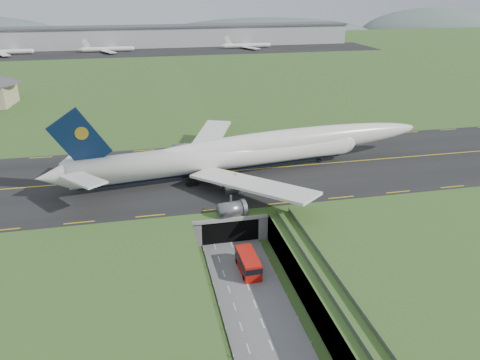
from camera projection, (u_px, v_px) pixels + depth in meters
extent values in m
plane|color=#385622|center=(239.00, 264.00, 90.72)|extent=(900.00, 900.00, 0.00)
cube|color=gray|center=(239.00, 250.00, 89.56)|extent=(800.00, 800.00, 6.00)
cube|color=slate|center=(247.00, 286.00, 83.92)|extent=(12.00, 75.00, 0.20)
cube|color=black|center=(211.00, 173.00, 118.11)|extent=(800.00, 44.00, 0.18)
cube|color=gray|center=(221.00, 198.00, 105.72)|extent=(16.00, 22.00, 1.00)
cube|color=gray|center=(191.00, 211.00, 105.31)|extent=(2.00, 22.00, 6.00)
cube|color=gray|center=(251.00, 205.00, 108.06)|extent=(2.00, 22.00, 6.00)
cube|color=black|center=(225.00, 219.00, 102.37)|extent=(12.00, 12.00, 5.00)
cube|color=#A8A8A3|center=(230.00, 219.00, 95.72)|extent=(17.00, 0.50, 0.80)
cube|color=#A8A8A3|center=(331.00, 287.00, 73.97)|extent=(3.00, 53.00, 0.50)
cube|color=gray|center=(323.00, 284.00, 73.40)|extent=(0.06, 53.00, 1.00)
cube|color=gray|center=(340.00, 282.00, 73.95)|extent=(0.06, 53.00, 1.00)
cylinder|color=#A8A8A3|center=(355.00, 344.00, 66.56)|extent=(0.90, 0.90, 5.60)
cylinder|color=#A8A8A3|center=(324.00, 293.00, 77.38)|extent=(0.90, 0.90, 5.60)
cylinder|color=#A8A8A3|center=(300.00, 256.00, 88.19)|extent=(0.90, 0.90, 5.60)
cylinder|color=white|center=(219.00, 157.00, 113.89)|extent=(70.22, 16.24, 6.59)
sphere|color=white|center=(343.00, 141.00, 125.09)|extent=(7.29, 7.29, 6.46)
cone|color=white|center=(52.00, 177.00, 101.71)|extent=(8.00, 7.20, 6.26)
ellipsoid|color=white|center=(289.00, 142.00, 119.37)|extent=(78.05, 16.83, 6.92)
ellipsoid|color=black|center=(340.00, 139.00, 124.44)|extent=(4.97, 3.49, 2.31)
cylinder|color=black|center=(219.00, 166.00, 114.89)|extent=(66.23, 11.97, 2.77)
cube|color=white|center=(208.00, 140.00, 129.20)|extent=(18.24, 31.30, 2.77)
cube|color=white|center=(79.00, 156.00, 109.77)|extent=(8.23, 12.23, 1.06)
cube|color=white|center=(252.00, 184.00, 100.70)|extent=(24.66, 28.74, 2.77)
cube|color=white|center=(83.00, 180.00, 96.41)|extent=(10.40, 11.89, 1.06)
cube|color=black|center=(80.00, 140.00, 100.87)|extent=(13.05, 2.43, 14.56)
cylinder|color=gold|center=(82.00, 133.00, 100.44)|extent=(2.95, 1.11, 2.88)
cylinder|color=slate|center=(211.00, 159.00, 124.22)|extent=(5.77, 4.11, 3.40)
cylinder|color=slate|center=(183.00, 149.00, 132.02)|extent=(5.77, 4.11, 3.40)
cylinder|color=slate|center=(235.00, 187.00, 107.30)|extent=(5.77, 4.11, 3.40)
cylinder|color=slate|center=(231.00, 210.00, 96.40)|extent=(5.77, 4.11, 3.40)
cylinder|color=black|center=(319.00, 160.00, 124.62)|extent=(1.19, 0.67, 1.13)
cube|color=black|center=(201.00, 176.00, 114.12)|extent=(7.12, 7.99, 1.44)
cube|color=red|center=(248.00, 263.00, 87.50)|extent=(3.34, 8.49, 3.37)
cube|color=black|center=(248.00, 260.00, 87.24)|extent=(3.41, 8.61, 1.12)
cube|color=black|center=(248.00, 269.00, 88.05)|extent=(3.10, 7.93, 0.56)
cylinder|color=black|center=(244.00, 278.00, 85.16)|extent=(0.42, 1.02, 1.01)
cylinder|color=black|center=(237.00, 262.00, 90.19)|extent=(0.42, 1.02, 1.01)
cylinder|color=black|center=(260.00, 276.00, 85.80)|extent=(0.42, 1.02, 1.01)
cylinder|color=black|center=(252.00, 260.00, 90.83)|extent=(0.42, 1.02, 1.01)
cube|color=#B2B2B2|center=(156.00, 37.00, 355.88)|extent=(300.00, 22.00, 15.00)
cube|color=#4C4C51|center=(155.00, 26.00, 352.99)|extent=(302.00, 24.00, 1.20)
cube|color=black|center=(159.00, 52.00, 331.69)|extent=(320.00, 50.00, 0.08)
cylinder|color=white|center=(5.00, 52.00, 315.30)|extent=(34.00, 3.20, 3.20)
cylinder|color=white|center=(107.00, 49.00, 328.48)|extent=(34.00, 3.20, 3.20)
cylinder|color=white|center=(246.00, 45.00, 348.23)|extent=(34.00, 3.20, 3.20)
ellipsoid|color=#53635C|center=(263.00, 39.00, 503.41)|extent=(260.00, 91.00, 44.00)
ellipsoid|color=#53635C|center=(430.00, 35.00, 542.75)|extent=(180.00, 63.00, 60.00)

